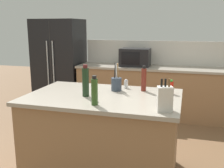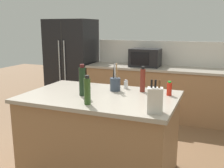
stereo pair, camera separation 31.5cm
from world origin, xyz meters
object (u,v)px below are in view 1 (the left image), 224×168
(refrigerator, at_px, (60,64))
(microwave, at_px, (135,57))
(knife_block, at_px, (165,99))
(salt_shaker, at_px, (126,84))
(vinegar_bottle, at_px, (144,79))
(utensil_crock, at_px, (116,84))
(hot_sauce_bottle, at_px, (171,87))
(olive_oil_bottle, at_px, (94,91))
(wine_bottle, at_px, (86,82))

(refrigerator, relative_size, microwave, 3.33)
(knife_block, bearing_deg, salt_shaker, 110.00)
(refrigerator, xyz_separation_m, vinegar_bottle, (2.06, -1.94, 0.17))
(utensil_crock, relative_size, vinegar_bottle, 1.09)
(hot_sauce_bottle, bearing_deg, salt_shaker, 166.53)
(utensil_crock, xyz_separation_m, salt_shaker, (0.08, 0.15, -0.03))
(olive_oil_bottle, relative_size, hot_sauce_bottle, 1.81)
(refrigerator, distance_m, knife_block, 3.53)
(microwave, xyz_separation_m, hot_sauce_bottle, (0.78, -1.93, -0.09))
(vinegar_bottle, bearing_deg, knife_block, -66.65)
(utensil_crock, height_order, olive_oil_bottle, utensil_crock)
(refrigerator, bearing_deg, utensil_crock, -48.90)
(olive_oil_bottle, height_order, hot_sauce_bottle, olive_oil_bottle)
(knife_block, bearing_deg, microwave, 92.26)
(knife_block, height_order, salt_shaker, knife_block)
(knife_block, relative_size, salt_shaker, 2.76)
(refrigerator, bearing_deg, olive_oil_bottle, -56.90)
(utensil_crock, bearing_deg, olive_oil_bottle, -95.02)
(hot_sauce_bottle, height_order, wine_bottle, wine_bottle)
(olive_oil_bottle, height_order, salt_shaker, olive_oil_bottle)
(olive_oil_bottle, bearing_deg, salt_shaker, 80.07)
(knife_block, bearing_deg, refrigerator, 117.64)
(knife_block, height_order, wine_bottle, wine_bottle)
(hot_sauce_bottle, bearing_deg, wine_bottle, -157.90)
(knife_block, height_order, olive_oil_bottle, knife_block)
(olive_oil_bottle, height_order, vinegar_bottle, vinegar_bottle)
(knife_block, height_order, hot_sauce_bottle, knife_block)
(utensil_crock, relative_size, salt_shaker, 3.05)
(microwave, bearing_deg, refrigerator, 178.15)
(microwave, xyz_separation_m, vinegar_bottle, (0.47, -1.89, -0.03))
(olive_oil_bottle, bearing_deg, knife_block, -0.93)
(utensil_crock, xyz_separation_m, wine_bottle, (-0.25, -0.33, 0.08))
(hot_sauce_bottle, xyz_separation_m, salt_shaker, (-0.54, 0.13, -0.02))
(utensil_crock, distance_m, olive_oil_bottle, 0.60)
(refrigerator, xyz_separation_m, knife_block, (2.35, -2.62, 0.15))
(olive_oil_bottle, xyz_separation_m, salt_shaker, (0.13, 0.75, -0.08))
(wine_bottle, bearing_deg, hot_sauce_bottle, 22.10)
(salt_shaker, bearing_deg, microwave, 97.66)
(refrigerator, relative_size, vinegar_bottle, 6.18)
(vinegar_bottle, bearing_deg, refrigerator, 136.74)
(utensil_crock, distance_m, hot_sauce_bottle, 0.62)
(refrigerator, xyz_separation_m, microwave, (1.59, -0.05, 0.20))
(hot_sauce_bottle, relative_size, wine_bottle, 0.46)
(knife_block, distance_m, hot_sauce_bottle, 0.64)
(microwave, height_order, utensil_crock, microwave)
(vinegar_bottle, distance_m, wine_bottle, 0.68)
(salt_shaker, bearing_deg, wine_bottle, -124.49)
(vinegar_bottle, bearing_deg, wine_bottle, -144.30)
(refrigerator, xyz_separation_m, salt_shaker, (1.83, -1.86, 0.08))
(utensil_crock, relative_size, olive_oil_bottle, 1.14)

